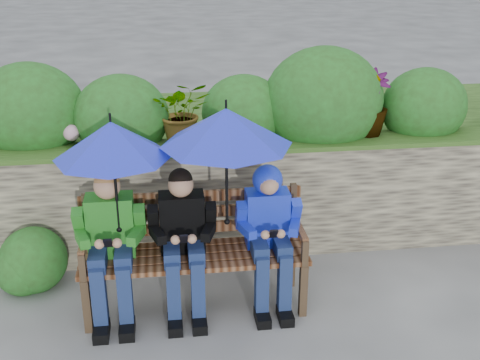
{
  "coord_description": "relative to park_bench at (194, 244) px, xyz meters",
  "views": [
    {
      "loc": [
        -0.55,
        -4.13,
        2.67
      ],
      "look_at": [
        0.0,
        0.1,
        0.95
      ],
      "focal_mm": 45.0,
      "sensor_mm": 36.0,
      "label": 1
    }
  ],
  "objects": [
    {
      "name": "umbrella_right",
      "position": [
        0.25,
        -0.09,
        0.94
      ],
      "size": [
        0.94,
        0.94,
        0.95
      ],
      "color": "#202EDC",
      "rests_on": "ground"
    },
    {
      "name": "park_bench",
      "position": [
        0.0,
        0.0,
        0.0
      ],
      "size": [
        1.7,
        0.5,
        0.9
      ],
      "color": "#41301F",
      "rests_on": "ground"
    },
    {
      "name": "garden_backdrop",
      "position": [
        0.36,
        1.67,
        0.09
      ],
      "size": [
        8.0,
        2.87,
        1.85
      ],
      "color": "#423D34",
      "rests_on": "ground"
    },
    {
      "name": "boy_right",
      "position": [
        0.57,
        -0.07,
        0.15
      ],
      "size": [
        0.49,
        0.59,
        1.11
      ],
      "color": "#1C21C2",
      "rests_on": "ground"
    },
    {
      "name": "umbrella_left",
      "position": [
        -0.54,
        -0.07,
        0.87
      ],
      "size": [
        0.82,
        0.82,
        0.9
      ],
      "color": "#202EDC",
      "rests_on": "ground"
    },
    {
      "name": "ground",
      "position": [
        0.38,
        0.06,
        -0.51
      ],
      "size": [
        60.0,
        60.0,
        0.0
      ],
      "primitive_type": "plane",
      "color": "#575757",
      "rests_on": "ground"
    },
    {
      "name": "boy_left",
      "position": [
        -0.61,
        -0.08,
        0.12
      ],
      "size": [
        0.52,
        0.6,
        1.14
      ],
      "color": "#1B6319",
      "rests_on": "ground"
    },
    {
      "name": "boy_middle",
      "position": [
        -0.08,
        -0.08,
        0.12
      ],
      "size": [
        0.5,
        0.58,
        1.12
      ],
      "color": "black",
      "rests_on": "ground"
    }
  ]
}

